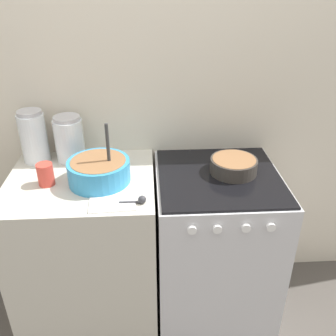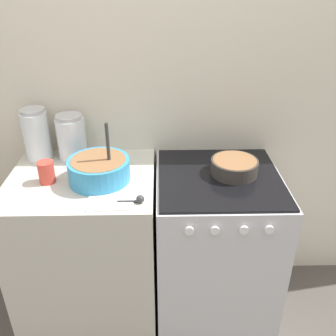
{
  "view_description": "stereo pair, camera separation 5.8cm",
  "coord_description": "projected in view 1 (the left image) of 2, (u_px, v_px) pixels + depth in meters",
  "views": [
    {
      "loc": [
        -0.02,
        -1.28,
        1.81
      ],
      "look_at": [
        0.07,
        0.31,
        0.95
      ],
      "focal_mm": 40.0,
      "sensor_mm": 36.0,
      "label": 1
    },
    {
      "loc": [
        0.04,
        -1.28,
        1.81
      ],
      "look_at": [
        0.07,
        0.31,
        0.95
      ],
      "focal_mm": 40.0,
      "sensor_mm": 36.0,
      "label": 2
    }
  ],
  "objects": [
    {
      "name": "mixing_bowl",
      "position": [
        99.0,
        170.0,
        1.77
      ],
      "size": [
        0.29,
        0.29,
        0.3
      ],
      "color": "#338CBF",
      "rests_on": "countertop_cabinet"
    },
    {
      "name": "countertop_cabinet",
      "position": [
        89.0,
        251.0,
        2.03
      ],
      "size": [
        0.72,
        0.63,
        0.9
      ],
      "color": "beige",
      "rests_on": "ground_plane"
    },
    {
      "name": "tin_can",
      "position": [
        46.0,
        174.0,
        1.75
      ],
      "size": [
        0.08,
        0.08,
        0.11
      ],
      "color": "#CC3F33",
      "rests_on": "countertop_cabinet"
    },
    {
      "name": "recipe_page",
      "position": [
        113.0,
        194.0,
        1.69
      ],
      "size": [
        0.22,
        0.29,
        0.01
      ],
      "color": "white",
      "rests_on": "countertop_cabinet"
    },
    {
      "name": "storage_jar_middle",
      "position": [
        70.0,
        142.0,
        1.96
      ],
      "size": [
        0.15,
        0.15,
        0.24
      ],
      "color": "silver",
      "rests_on": "countertop_cabinet"
    },
    {
      "name": "storage_jar_left",
      "position": [
        34.0,
        140.0,
        1.94
      ],
      "size": [
        0.14,
        0.14,
        0.28
      ],
      "color": "silver",
      "rests_on": "countertop_cabinet"
    },
    {
      "name": "stove",
      "position": [
        214.0,
        246.0,
        2.07
      ],
      "size": [
        0.62,
        0.65,
        0.9
      ],
      "color": "silver",
      "rests_on": "ground_plane"
    },
    {
      "name": "measuring_spoon",
      "position": [
        139.0,
        200.0,
        1.63
      ],
      "size": [
        0.12,
        0.04,
        0.04
      ],
      "color": "#333338",
      "rests_on": "countertop_cabinet"
    },
    {
      "name": "baking_pan",
      "position": [
        234.0,
        165.0,
        1.86
      ],
      "size": [
        0.23,
        0.23,
        0.08
      ],
      "color": "#38332D",
      "rests_on": "stove"
    },
    {
      "name": "wall_back",
      "position": [
        151.0,
        96.0,
        1.99
      ],
      "size": [
        4.43,
        0.05,
        2.4
      ],
      "color": "beige",
      "rests_on": "ground_plane"
    }
  ]
}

